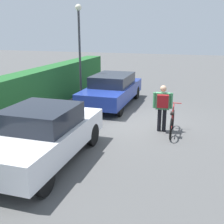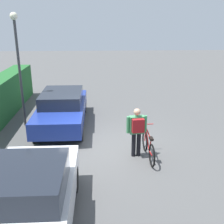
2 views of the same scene
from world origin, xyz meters
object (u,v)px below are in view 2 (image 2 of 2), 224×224
street_lamp (18,56)px  parked_car_far (62,108)px  person_rider (137,128)px  bicycle (148,147)px  parked_car_near (25,201)px

street_lamp → parked_car_far: bearing=-91.7°
parked_car_far → person_rider: 3.88m
bicycle → street_lamp: size_ratio=0.39×
bicycle → parked_car_near: bearing=135.5°
person_rider → street_lamp: street_lamp is taller
person_rider → street_lamp: bearing=55.1°
parked_car_near → parked_car_far: 6.00m
parked_car_far → bicycle: bearing=-135.0°
parked_car_near → person_rider: (3.15, -2.62, 0.19)m
bicycle → person_rider: (0.12, 0.35, 0.56)m
parked_car_far → person_rider: person_rider is taller
street_lamp → parked_car_near: bearing=-165.7°
parked_car_far → person_rider: bearing=-137.4°
bicycle → street_lamp: bearing=56.2°
parked_car_far → bicycle: parked_car_far is taller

